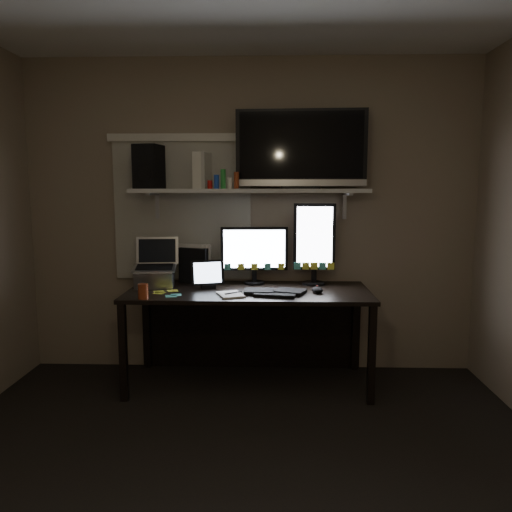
{
  "coord_description": "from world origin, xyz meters",
  "views": [
    {
      "loc": [
        0.17,
        -2.22,
        1.49
      ],
      "look_at": [
        0.06,
        1.25,
        1.01
      ],
      "focal_mm": 35.0,
      "sensor_mm": 36.0,
      "label": 1
    }
  ],
  "objects_px": {
    "desk": "(249,309)",
    "cup": "(143,291)",
    "tv": "(301,149)",
    "game_console": "(202,171)",
    "monitor_portrait": "(314,243)",
    "tablet": "(208,274)",
    "speaker": "(149,167)",
    "monitor_landscape": "(254,255)",
    "keyboard": "(274,292)",
    "mouse": "(318,290)",
    "laptop": "(154,263)"
  },
  "relations": [
    {
      "from": "desk",
      "to": "cup",
      "type": "bearing_deg",
      "value": -148.2
    },
    {
      "from": "desk",
      "to": "tv",
      "type": "bearing_deg",
      "value": 12.96
    },
    {
      "from": "game_console",
      "to": "monitor_portrait",
      "type": "bearing_deg",
      "value": 14.17
    },
    {
      "from": "cup",
      "to": "tablet",
      "type": "bearing_deg",
      "value": 42.48
    },
    {
      "from": "cup",
      "to": "speaker",
      "type": "bearing_deg",
      "value": 96.39
    },
    {
      "from": "monitor_landscape",
      "to": "monitor_portrait",
      "type": "xyz_separation_m",
      "value": [
        0.47,
        -0.01,
        0.09
      ]
    },
    {
      "from": "tablet",
      "to": "cup",
      "type": "xyz_separation_m",
      "value": [
        -0.4,
        -0.37,
        -0.06
      ]
    },
    {
      "from": "monitor_landscape",
      "to": "tablet",
      "type": "bearing_deg",
      "value": -154.7
    },
    {
      "from": "keyboard",
      "to": "desk",
      "type": "bearing_deg",
      "value": 140.07
    },
    {
      "from": "desk",
      "to": "tv",
      "type": "relative_size",
      "value": 1.82
    },
    {
      "from": "mouse",
      "to": "cup",
      "type": "xyz_separation_m",
      "value": [
        -1.22,
        -0.24,
        0.03
      ]
    },
    {
      "from": "speaker",
      "to": "tablet",
      "type": "bearing_deg",
      "value": -6.13
    },
    {
      "from": "speaker",
      "to": "cup",
      "type": "bearing_deg",
      "value": -74.09
    },
    {
      "from": "desk",
      "to": "monitor_landscape",
      "type": "relative_size",
      "value": 3.41
    },
    {
      "from": "monitor_landscape",
      "to": "monitor_portrait",
      "type": "distance_m",
      "value": 0.48
    },
    {
      "from": "monitor_portrait",
      "to": "keyboard",
      "type": "relative_size",
      "value": 1.46
    },
    {
      "from": "monitor_landscape",
      "to": "mouse",
      "type": "xyz_separation_m",
      "value": [
        0.47,
        -0.32,
        -0.21
      ]
    },
    {
      "from": "monitor_landscape",
      "to": "tablet",
      "type": "height_order",
      "value": "monitor_landscape"
    },
    {
      "from": "monitor_landscape",
      "to": "laptop",
      "type": "xyz_separation_m",
      "value": [
        -0.76,
        -0.15,
        -0.05
      ]
    },
    {
      "from": "monitor_landscape",
      "to": "cup",
      "type": "xyz_separation_m",
      "value": [
        -0.75,
        -0.56,
        -0.18
      ]
    },
    {
      "from": "desk",
      "to": "game_console",
      "type": "xyz_separation_m",
      "value": [
        -0.37,
        0.1,
        1.06
      ]
    },
    {
      "from": "desk",
      "to": "monitor_landscape",
      "type": "distance_m",
      "value": 0.43
    },
    {
      "from": "monitor_landscape",
      "to": "game_console",
      "type": "bearing_deg",
      "value": 178.85
    },
    {
      "from": "keyboard",
      "to": "laptop",
      "type": "xyz_separation_m",
      "value": [
        -0.92,
        0.21,
        0.17
      ]
    },
    {
      "from": "monitor_landscape",
      "to": "tv",
      "type": "bearing_deg",
      "value": -8.61
    },
    {
      "from": "monitor_landscape",
      "to": "keyboard",
      "type": "distance_m",
      "value": 0.45
    },
    {
      "from": "keyboard",
      "to": "mouse",
      "type": "xyz_separation_m",
      "value": [
        0.31,
        0.04,
        0.01
      ]
    },
    {
      "from": "tv",
      "to": "tablet",
      "type": "bearing_deg",
      "value": -164.02
    },
    {
      "from": "mouse",
      "to": "laptop",
      "type": "xyz_separation_m",
      "value": [
        -1.23,
        0.17,
        0.16
      ]
    },
    {
      "from": "laptop",
      "to": "tv",
      "type": "xyz_separation_m",
      "value": [
        1.12,
        0.12,
        0.86
      ]
    },
    {
      "from": "keyboard",
      "to": "tv",
      "type": "height_order",
      "value": "tv"
    },
    {
      "from": "laptop",
      "to": "monitor_landscape",
      "type": "bearing_deg",
      "value": 4.19
    },
    {
      "from": "mouse",
      "to": "laptop",
      "type": "height_order",
      "value": "laptop"
    },
    {
      "from": "desk",
      "to": "mouse",
      "type": "bearing_deg",
      "value": -21.5
    },
    {
      "from": "monitor_landscape",
      "to": "game_console",
      "type": "height_order",
      "value": "game_console"
    },
    {
      "from": "speaker",
      "to": "monitor_landscape",
      "type": "bearing_deg",
      "value": 14.11
    },
    {
      "from": "game_console",
      "to": "speaker",
      "type": "distance_m",
      "value": 0.4
    },
    {
      "from": "monitor_portrait",
      "to": "tablet",
      "type": "xyz_separation_m",
      "value": [
        -0.81,
        -0.18,
        -0.22
      ]
    },
    {
      "from": "keyboard",
      "to": "cup",
      "type": "xyz_separation_m",
      "value": [
        -0.9,
        -0.2,
        0.04
      ]
    },
    {
      "from": "cup",
      "to": "monitor_portrait",
      "type": "bearing_deg",
      "value": 24.43
    },
    {
      "from": "monitor_landscape",
      "to": "mouse",
      "type": "distance_m",
      "value": 0.61
    },
    {
      "from": "mouse",
      "to": "game_console",
      "type": "distance_m",
      "value": 1.27
    },
    {
      "from": "monitor_landscape",
      "to": "tablet",
      "type": "relative_size",
      "value": 2.12
    },
    {
      "from": "tablet",
      "to": "game_console",
      "type": "relative_size",
      "value": 0.9
    },
    {
      "from": "tablet",
      "to": "game_console",
      "type": "distance_m",
      "value": 0.8
    },
    {
      "from": "tablet",
      "to": "monitor_portrait",
      "type": "bearing_deg",
      "value": -5.57
    },
    {
      "from": "monitor_portrait",
      "to": "keyboard",
      "type": "height_order",
      "value": "monitor_portrait"
    },
    {
      "from": "desk",
      "to": "monitor_landscape",
      "type": "bearing_deg",
      "value": 73.96
    },
    {
      "from": "monitor_landscape",
      "to": "mouse",
      "type": "height_order",
      "value": "monitor_landscape"
    },
    {
      "from": "keyboard",
      "to": "monitor_portrait",
      "type": "bearing_deg",
      "value": 59.51
    }
  ]
}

